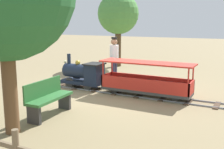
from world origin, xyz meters
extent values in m
plane|color=#8C7A56|center=(0.00, 0.00, 0.00)|extent=(60.00, 60.00, 0.00)
cube|color=gray|center=(-0.21, -0.15, 0.02)|extent=(0.03, 6.40, 0.04)
cube|color=gray|center=(0.21, -0.15, 0.02)|extent=(0.03, 6.40, 0.04)
cube|color=#4C3828|center=(0.00, -2.99, 0.01)|extent=(0.67, 0.14, 0.03)
cube|color=#4C3828|center=(0.00, -2.28, 0.01)|extent=(0.67, 0.14, 0.03)
cube|color=#4C3828|center=(0.00, -1.57, 0.01)|extent=(0.67, 0.14, 0.03)
cube|color=#4C3828|center=(0.00, -0.86, 0.01)|extent=(0.67, 0.14, 0.03)
cube|color=#4C3828|center=(0.00, -0.15, 0.01)|extent=(0.67, 0.14, 0.03)
cube|color=#4C3828|center=(0.00, 0.56, 0.01)|extent=(0.67, 0.14, 0.03)
cube|color=#4C3828|center=(0.00, 1.27, 0.01)|extent=(0.67, 0.14, 0.03)
cube|color=#4C3828|center=(0.00, 1.98, 0.01)|extent=(0.67, 0.14, 0.03)
cube|color=#4C3828|center=(0.00, 2.69, 0.01)|extent=(0.67, 0.14, 0.03)
cube|color=#192338|center=(0.00, 1.15, 0.21)|extent=(0.55, 1.40, 0.10)
cylinder|color=#192338|center=(0.00, 1.35, 0.56)|extent=(0.44, 0.85, 0.44)
cylinder|color=#B7932D|center=(0.00, 1.78, 0.56)|extent=(0.37, 0.02, 0.37)
cylinder|color=#192338|center=(0.00, 1.65, 0.94)|extent=(0.12, 0.12, 0.32)
sphere|color=#B7932D|center=(0.00, 1.30, 0.83)|extent=(0.16, 0.16, 0.16)
cube|color=#192338|center=(0.00, 0.68, 0.54)|extent=(0.55, 0.45, 0.55)
cube|color=black|center=(0.00, 0.68, 0.83)|extent=(0.63, 0.53, 0.04)
sphere|color=#F2EAB2|center=(0.00, 1.81, 0.82)|extent=(0.10, 0.10, 0.10)
cylinder|color=#2D2D2D|center=(-0.21, 1.50, 0.20)|extent=(0.05, 0.32, 0.32)
cylinder|color=#2D2D2D|center=(0.21, 1.50, 0.20)|extent=(0.05, 0.32, 0.32)
cylinder|color=#2D2D2D|center=(-0.21, 0.80, 0.20)|extent=(0.05, 0.32, 0.32)
cylinder|color=#2D2D2D|center=(0.21, 0.80, 0.20)|extent=(0.05, 0.32, 0.32)
cube|color=#3F3F3F|center=(0.00, -1.05, 0.18)|extent=(0.63, 2.60, 0.08)
cube|color=red|center=(-0.29, -1.05, 0.40)|extent=(0.04, 2.60, 0.35)
cube|color=red|center=(0.29, -1.05, 0.40)|extent=(0.04, 2.60, 0.35)
cube|color=red|center=(0.00, 0.23, 0.40)|extent=(0.63, 0.04, 0.35)
cube|color=red|center=(0.00, -2.33, 0.40)|extent=(0.63, 0.04, 0.35)
cylinder|color=red|center=(-0.28, 0.20, 0.59)|extent=(0.04, 0.04, 0.75)
cylinder|color=red|center=(0.28, 0.20, 0.59)|extent=(0.04, 0.04, 0.75)
cylinder|color=red|center=(-0.28, -2.30, 0.59)|extent=(0.04, 0.04, 0.75)
cylinder|color=red|center=(0.28, -2.30, 0.59)|extent=(0.04, 0.04, 0.75)
cube|color=red|center=(0.00, -1.05, 0.99)|extent=(0.73, 2.70, 0.04)
cube|color=brown|center=(0.00, -1.97, 0.34)|extent=(0.47, 0.20, 0.24)
cube|color=brown|center=(0.00, -1.51, 0.34)|extent=(0.47, 0.20, 0.24)
cube|color=brown|center=(0.00, -1.05, 0.34)|extent=(0.47, 0.20, 0.24)
cube|color=brown|center=(0.00, -0.59, 0.34)|extent=(0.47, 0.20, 0.24)
cube|color=brown|center=(0.00, -0.13, 0.34)|extent=(0.47, 0.20, 0.24)
cylinder|color=#262626|center=(-0.21, -0.14, 0.16)|extent=(0.04, 0.24, 0.24)
cylinder|color=#262626|center=(0.21, -0.14, 0.16)|extent=(0.04, 0.24, 0.24)
cylinder|color=#262626|center=(-0.21, -1.96, 0.16)|extent=(0.04, 0.24, 0.24)
cylinder|color=#262626|center=(0.21, -1.96, 0.16)|extent=(0.04, 0.24, 0.24)
cylinder|color=#282D47|center=(0.94, 0.51, 0.40)|extent=(0.12, 0.12, 0.80)
cylinder|color=#282D47|center=(1.12, 0.51, 0.40)|extent=(0.12, 0.12, 0.80)
cylinder|color=white|center=(1.03, 0.51, 1.08)|extent=(0.30, 0.30, 0.55)
sphere|color=#936B4C|center=(1.03, 0.51, 1.46)|extent=(0.22, 0.22, 0.22)
cylinder|color=black|center=(1.03, 0.51, 1.59)|extent=(0.20, 0.20, 0.06)
cube|color=#2D6B33|center=(-2.57, 0.28, 0.42)|extent=(1.32, 0.48, 0.06)
cube|color=#2D6B33|center=(-2.59, 0.46, 0.62)|extent=(1.30, 0.12, 0.40)
cube|color=#333333|center=(-2.00, 0.32, 0.21)|extent=(0.10, 0.32, 0.42)
cube|color=#333333|center=(-3.14, 0.25, 0.21)|extent=(0.10, 0.32, 0.42)
cylinder|color=brown|center=(-3.68, 0.30, 0.90)|extent=(0.27, 0.27, 1.80)
cylinder|color=#4C3823|center=(4.60, 2.15, 0.91)|extent=(0.28, 0.28, 1.83)
sphere|color=#4C8E42|center=(4.60, 2.15, 2.51)|extent=(1.94, 1.94, 1.94)
camera|label=1|loc=(-7.26, -3.78, 2.13)|focal=44.21mm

